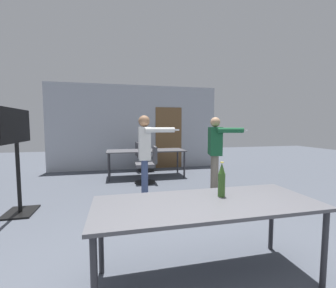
% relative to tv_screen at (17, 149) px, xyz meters
% --- Properties ---
extents(back_wall, '(5.51, 0.12, 2.75)m').
position_rel_tv_screen_xyz_m(back_wall, '(2.24, 3.44, 0.30)').
color(back_wall, '#A3A8B2').
rests_on(back_wall, ground_plane).
extents(conference_table_near, '(2.02, 0.80, 0.75)m').
position_rel_tv_screen_xyz_m(conference_table_near, '(2.35, -2.20, -0.38)').
color(conference_table_near, '#4C4C51').
rests_on(conference_table_near, ground_plane).
extents(conference_table_far, '(2.15, 0.82, 0.75)m').
position_rel_tv_screen_xyz_m(conference_table_far, '(2.37, 2.19, -0.38)').
color(conference_table_far, '#4C4C51').
rests_on(conference_table_far, ground_plane).
extents(tv_screen, '(0.44, 1.07, 1.71)m').
position_rel_tv_screen_xyz_m(tv_screen, '(0.00, 0.00, 0.00)').
color(tv_screen, black).
rests_on(tv_screen, ground_plane).
extents(person_right_polo, '(0.72, 0.79, 1.63)m').
position_rel_tv_screen_xyz_m(person_right_polo, '(3.72, 0.57, -0.10)').
color(person_right_polo, slate).
rests_on(person_right_polo, ground_plane).
extents(person_left_plaid, '(0.74, 0.59, 1.64)m').
position_rel_tv_screen_xyz_m(person_left_plaid, '(2.10, 0.25, -0.07)').
color(person_left_plaid, '#3D4C75').
rests_on(person_left_plaid, ground_plane).
extents(office_chair_mid_tucked, '(0.57, 0.52, 0.91)m').
position_rel_tv_screen_xyz_m(office_chair_mid_tucked, '(2.39, 3.00, -0.65)').
color(office_chair_mid_tucked, black).
rests_on(office_chair_mid_tucked, ground_plane).
extents(office_chair_far_left, '(0.55, 0.52, 0.92)m').
position_rel_tv_screen_xyz_m(office_chair_far_left, '(2.32, 1.51, -0.64)').
color(office_chair_far_left, black).
rests_on(office_chair_far_left, ground_plane).
extents(beer_bottle, '(0.07, 0.07, 0.34)m').
position_rel_tv_screen_xyz_m(beer_bottle, '(2.55, -2.09, -0.16)').
color(beer_bottle, '#2D511E').
rests_on(beer_bottle, conference_table_near).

